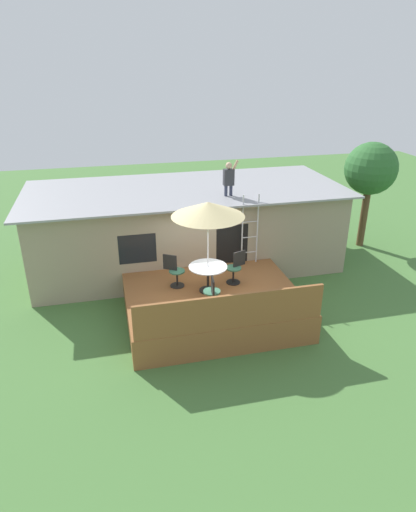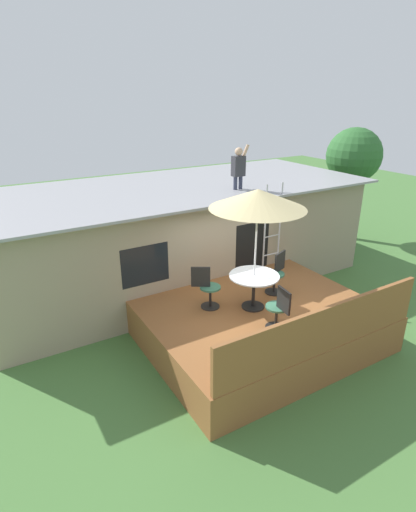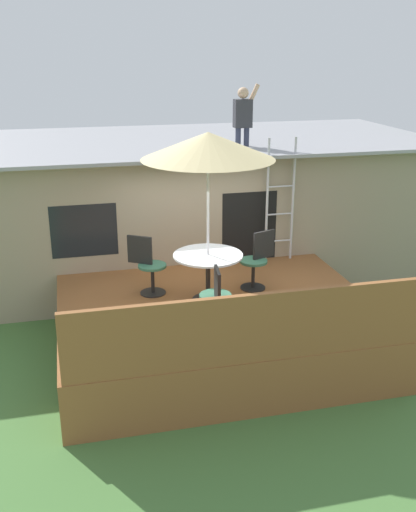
% 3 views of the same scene
% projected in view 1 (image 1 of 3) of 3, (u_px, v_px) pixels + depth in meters
% --- Properties ---
extents(ground_plane, '(40.00, 40.00, 0.00)m').
position_uv_depth(ground_plane, '(211.00, 315.00, 12.53)').
color(ground_plane, '#477538').
extents(house, '(10.50, 4.50, 2.72)m').
position_uv_depth(house, '(186.00, 227.00, 15.17)').
color(house, gray).
rests_on(house, ground).
extents(deck, '(4.68, 3.97, 0.80)m').
position_uv_depth(deck, '(211.00, 303.00, 12.37)').
color(deck, brown).
rests_on(deck, ground).
extents(deck_railing, '(4.58, 0.08, 0.90)m').
position_uv_depth(deck_railing, '(231.00, 312.00, 10.31)').
color(deck_railing, brown).
rests_on(deck_railing, deck).
extents(patio_table, '(1.04, 1.04, 0.74)m').
position_uv_depth(patio_table, '(208.00, 272.00, 11.93)').
color(patio_table, black).
rests_on(patio_table, deck).
extents(patio_umbrella, '(1.90, 1.90, 2.54)m').
position_uv_depth(patio_umbrella, '(208.00, 209.00, 11.21)').
color(patio_umbrella, silver).
rests_on(patio_umbrella, deck).
extents(step_ladder, '(0.52, 0.04, 2.20)m').
position_uv_depth(step_ladder, '(250.00, 230.00, 13.40)').
color(step_ladder, silver).
rests_on(step_ladder, deck).
extents(person_figure, '(0.47, 0.20, 1.11)m').
position_uv_depth(person_figure, '(229.00, 177.00, 13.57)').
color(person_figure, '#33384C').
rests_on(person_figure, house).
extents(patio_chair_left, '(0.57, 0.45, 0.92)m').
position_uv_depth(patio_chair_left, '(174.00, 271.00, 12.26)').
color(patio_chair_left, black).
rests_on(patio_chair_left, deck).
extents(patio_chair_right, '(0.60, 0.44, 0.92)m').
position_uv_depth(patio_chair_right, '(236.00, 267.00, 12.46)').
color(patio_chair_right, black).
rests_on(patio_chair_right, deck).
extents(patio_chair_near, '(0.44, 0.62, 0.92)m').
position_uv_depth(patio_chair_near, '(212.00, 293.00, 11.11)').
color(patio_chair_near, black).
rests_on(patio_chair_near, deck).
extents(backyard_tree, '(1.89, 1.89, 3.94)m').
position_uv_depth(backyard_tree, '(371.00, 170.00, 16.02)').
color(backyard_tree, brown).
rests_on(backyard_tree, ground).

